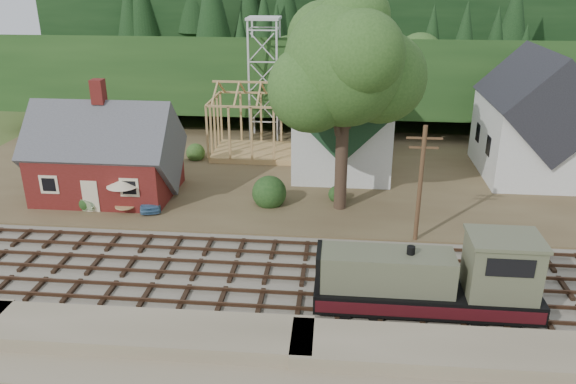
# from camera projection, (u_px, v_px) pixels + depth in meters

# --- Properties ---
(ground) EXTENTS (140.00, 140.00, 0.00)m
(ground) POSITION_uv_depth(u_px,v_px,m) (303.00, 279.00, 32.76)
(ground) COLOR #384C1E
(ground) RESTS_ON ground
(embankment) EXTENTS (64.00, 5.00, 1.60)m
(embankment) POSITION_uv_depth(u_px,v_px,m) (289.00, 377.00, 24.91)
(embankment) COLOR #7F7259
(embankment) RESTS_ON ground
(railroad_bed) EXTENTS (64.00, 11.00, 0.16)m
(railroad_bed) POSITION_uv_depth(u_px,v_px,m) (303.00, 277.00, 32.73)
(railroad_bed) COLOR #726B5B
(railroad_bed) RESTS_ON ground
(village_flat) EXTENTS (64.00, 26.00, 0.30)m
(village_flat) POSITION_uv_depth(u_px,v_px,m) (318.00, 172.00, 49.33)
(village_flat) COLOR brown
(village_flat) RESTS_ON ground
(hillside) EXTENTS (70.00, 28.96, 12.74)m
(hillside) POSITION_uv_depth(u_px,v_px,m) (327.00, 110.00, 71.55)
(hillside) COLOR #1E3F19
(hillside) RESTS_ON ground
(ridge) EXTENTS (80.00, 20.00, 12.00)m
(ridge) POSITION_uv_depth(u_px,v_px,m) (330.00, 85.00, 86.33)
(ridge) COLOR black
(ridge) RESTS_ON ground
(depot) EXTENTS (10.80, 7.41, 9.00)m
(depot) POSITION_uv_depth(u_px,v_px,m) (107.00, 159.00, 43.17)
(depot) COLOR #591914
(depot) RESTS_ON village_flat
(church) EXTENTS (8.40, 15.17, 13.00)m
(church) POSITION_uv_depth(u_px,v_px,m) (343.00, 112.00, 48.82)
(church) COLOR silver
(church) RESTS_ON village_flat
(farmhouse) EXTENTS (8.40, 10.80, 10.60)m
(farmhouse) POSITION_uv_depth(u_px,v_px,m) (535.00, 122.00, 46.86)
(farmhouse) COLOR silver
(farmhouse) RESTS_ON village_flat
(timber_frame) EXTENTS (8.20, 6.20, 6.99)m
(timber_frame) POSITION_uv_depth(u_px,v_px,m) (257.00, 124.00, 52.40)
(timber_frame) COLOR tan
(timber_frame) RESTS_ON village_flat
(lattice_tower) EXTENTS (3.20, 3.20, 12.12)m
(lattice_tower) POSITION_uv_depth(u_px,v_px,m) (264.00, 42.00, 55.43)
(lattice_tower) COLOR silver
(lattice_tower) RESTS_ON village_flat
(big_tree) EXTENTS (10.90, 8.40, 14.70)m
(big_tree) POSITION_uv_depth(u_px,v_px,m) (347.00, 73.00, 38.07)
(big_tree) COLOR #38281E
(big_tree) RESTS_ON village_flat
(telegraph_pole_near) EXTENTS (2.20, 0.28, 8.00)m
(telegraph_pole_near) POSITION_uv_depth(u_px,v_px,m) (420.00, 183.00, 35.34)
(telegraph_pole_near) COLOR #4C331E
(telegraph_pole_near) RESTS_ON ground
(locomotive) EXTENTS (11.26, 2.82, 4.53)m
(locomotive) POSITION_uv_depth(u_px,v_px,m) (436.00, 281.00, 28.60)
(locomotive) COLOR black
(locomotive) RESTS_ON railroad_bed
(car_blue) EXTENTS (2.38, 3.95, 1.26)m
(car_blue) POSITION_uv_depth(u_px,v_px,m) (151.00, 199.00, 41.57)
(car_blue) COLOR #5589B6
(car_blue) RESTS_ON village_flat
(car_green) EXTENTS (4.13, 2.43, 1.29)m
(car_green) POSITION_uv_depth(u_px,v_px,m) (77.00, 198.00, 41.77)
(car_green) COLOR #91AE78
(car_green) RESTS_ON village_flat
(patio_set) EXTENTS (2.31, 2.31, 2.57)m
(patio_set) POSITION_uv_depth(u_px,v_px,m) (123.00, 184.00, 40.13)
(patio_set) COLOR silver
(patio_set) RESTS_ON village_flat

